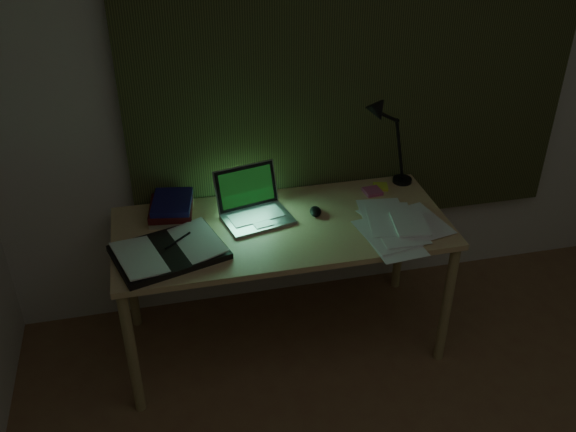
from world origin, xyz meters
name	(u,v)px	position (x,y,z in m)	size (l,w,h in m)	color
wall_back	(354,71)	(0.00, 2.00, 1.25)	(3.50, 0.00, 2.50)	silver
curtain	(359,31)	(0.00, 1.96, 1.45)	(2.20, 0.06, 2.00)	#2B2E17
desk	(282,286)	(-0.45, 1.59, 0.35)	(1.52, 0.67, 0.70)	tan
laptop	(257,200)	(-0.55, 1.65, 0.80)	(0.30, 0.34, 0.22)	#AAABAF
open_textbook	(169,251)	(-0.96, 1.47, 0.71)	(0.45, 0.32, 0.04)	silver
book_stack	(172,207)	(-0.92, 1.78, 0.74)	(0.19, 0.23, 0.09)	silver
loose_papers	(398,224)	(0.07, 1.47, 0.70)	(0.34, 0.36, 0.02)	white
mouse	(315,211)	(-0.27, 1.65, 0.71)	(0.05, 0.09, 0.03)	black
sticky_yellow	(380,187)	(0.11, 1.82, 0.70)	(0.07, 0.07, 0.02)	#D0E02F
sticky_pink	(372,191)	(0.05, 1.78, 0.70)	(0.08, 0.08, 0.02)	#C44C79
desk_lamp	(407,135)	(0.24, 1.85, 0.96)	(0.35, 0.27, 0.52)	black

